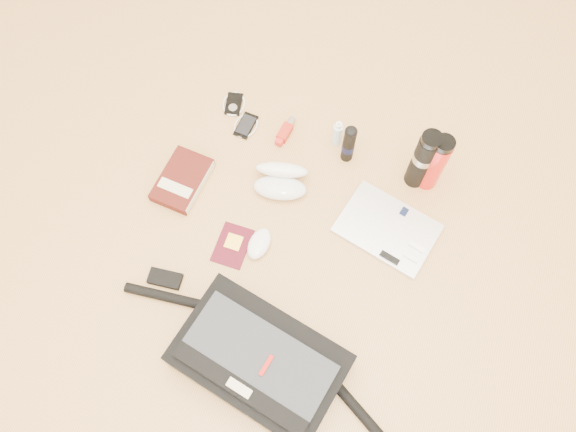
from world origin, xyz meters
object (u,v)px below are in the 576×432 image
(laptop, at_px, (387,229))
(book, at_px, (183,180))
(thermos_red, at_px, (435,163))
(thermos_black, at_px, (423,159))
(messenger_bag, at_px, (259,360))

(laptop, relative_size, book, 1.55)
(laptop, height_order, thermos_red, thermos_red)
(laptop, distance_m, thermos_black, 0.24)
(laptop, xyz_separation_m, thermos_black, (0.04, 0.20, 0.12))
(messenger_bag, distance_m, book, 0.64)
(thermos_black, height_order, thermos_red, thermos_black)
(messenger_bag, xyz_separation_m, book, (-0.43, 0.47, -0.04))
(messenger_bag, height_order, book, messenger_bag)
(thermos_black, relative_size, thermos_red, 1.04)
(laptop, bearing_deg, book, -161.50)
(laptop, xyz_separation_m, book, (-0.68, -0.04, 0.01))
(thermos_black, bearing_deg, thermos_red, 5.46)
(thermos_red, bearing_deg, thermos_black, -174.54)
(thermos_black, bearing_deg, book, -161.09)
(laptop, relative_size, thermos_red, 1.34)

